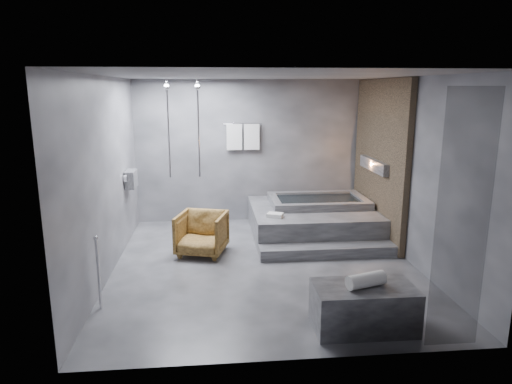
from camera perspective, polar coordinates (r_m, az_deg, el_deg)
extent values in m
plane|color=#323335|center=(7.04, 1.05, -9.10)|extent=(5.00, 5.00, 0.00)
cube|color=#545557|center=(6.53, 1.15, 14.35)|extent=(4.50, 5.00, 0.04)
cube|color=#3E3E43|center=(9.10, -0.72, 5.08)|extent=(4.50, 0.04, 2.80)
cube|color=#3E3E43|center=(4.24, 5.00, -4.07)|extent=(4.50, 0.04, 2.80)
cube|color=#3E3E43|center=(6.77, -18.20, 1.73)|extent=(0.04, 5.00, 2.80)
cube|color=#3E3E43|center=(7.25, 19.07, 2.38)|extent=(0.04, 5.00, 2.80)
cube|color=#856C4E|center=(8.37, 15.19, 3.95)|extent=(0.10, 2.40, 2.78)
cube|color=#FF9938|center=(8.35, 14.64, 3.27)|extent=(0.14, 1.20, 0.20)
cube|color=gray|center=(8.15, -15.35, 1.57)|extent=(0.16, 0.42, 0.30)
imported|color=beige|center=(8.06, -15.38, 1.12)|extent=(0.08, 0.08, 0.21)
imported|color=beige|center=(8.26, -15.14, 1.21)|extent=(0.07, 0.07, 0.15)
cylinder|color=silver|center=(8.57, -7.21, 7.86)|extent=(0.04, 0.04, 1.80)
cylinder|color=silver|center=(8.60, -10.91, 7.75)|extent=(0.04, 0.04, 1.80)
cylinder|color=silver|center=(8.97, -1.66, 8.50)|extent=(0.75, 0.02, 0.02)
cube|color=white|center=(8.96, -2.73, 6.88)|extent=(0.30, 0.06, 0.50)
cube|color=white|center=(8.98, -0.55, 6.91)|extent=(0.30, 0.06, 0.50)
cylinder|color=silver|center=(5.88, -19.10, -9.64)|extent=(0.04, 0.04, 0.90)
cube|color=black|center=(4.87, 24.39, -3.57)|extent=(0.55, 0.01, 2.60)
cube|color=#38383B|center=(8.48, 7.01, -3.55)|extent=(2.20, 2.00, 0.50)
cube|color=#38383B|center=(7.44, 8.94, -7.28)|extent=(2.20, 0.36, 0.18)
cube|color=#2F2F32|center=(5.37, 13.31, -13.84)|extent=(1.12, 0.62, 0.50)
imported|color=#4A3012|center=(7.43, -6.79, -5.17)|extent=(0.91, 0.93, 0.69)
cylinder|color=white|center=(5.21, 13.58, -10.67)|extent=(0.47, 0.29, 0.16)
cube|color=silver|center=(7.72, 2.39, -2.91)|extent=(0.31, 0.27, 0.07)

